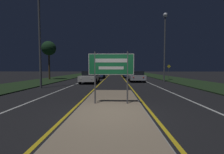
# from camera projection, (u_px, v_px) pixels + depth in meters

# --- Properties ---
(ground_plane) EXTENTS (160.00, 160.00, 0.00)m
(ground_plane) POSITION_uv_depth(u_px,v_px,m) (110.00, 115.00, 5.51)
(ground_plane) COLOR black
(median_island) EXTENTS (2.80, 8.77, 0.10)m
(median_island) POSITION_uv_depth(u_px,v_px,m) (111.00, 105.00, 6.94)
(median_island) COLOR #999993
(median_island) RESTS_ON ground_plane
(verge_left) EXTENTS (5.00, 100.00, 0.08)m
(verge_left) POSITION_uv_depth(u_px,v_px,m) (59.00, 78.00, 25.71)
(verge_left) COLOR #1E3319
(verge_left) RESTS_ON ground_plane
(verge_right) EXTENTS (5.00, 100.00, 0.08)m
(verge_right) POSITION_uv_depth(u_px,v_px,m) (171.00, 78.00, 25.24)
(verge_right) COLOR #1E3319
(verge_right) RESTS_ON ground_plane
(centre_line_yellow_left) EXTENTS (0.12, 70.00, 0.01)m
(centre_line_yellow_left) POSITION_uv_depth(u_px,v_px,m) (107.00, 77.00, 30.51)
(centre_line_yellow_left) COLOR gold
(centre_line_yellow_left) RESTS_ON ground_plane
(centre_line_yellow_right) EXTENTS (0.12, 70.00, 0.01)m
(centre_line_yellow_right) POSITION_uv_depth(u_px,v_px,m) (123.00, 77.00, 30.43)
(centre_line_yellow_right) COLOR gold
(centre_line_yellow_right) RESTS_ON ground_plane
(lane_line_white_left) EXTENTS (0.12, 70.00, 0.01)m
(lane_line_white_left) POSITION_uv_depth(u_px,v_px,m) (94.00, 77.00, 30.57)
(lane_line_white_left) COLOR silver
(lane_line_white_left) RESTS_ON ground_plane
(lane_line_white_right) EXTENTS (0.12, 70.00, 0.01)m
(lane_line_white_right) POSITION_uv_depth(u_px,v_px,m) (135.00, 77.00, 30.36)
(lane_line_white_right) COLOR silver
(lane_line_white_right) RESTS_ON ground_plane
(edge_line_white_left) EXTENTS (0.10, 70.00, 0.01)m
(edge_line_white_left) POSITION_uv_depth(u_px,v_px,m) (80.00, 77.00, 30.65)
(edge_line_white_left) COLOR silver
(edge_line_white_left) RESTS_ON ground_plane
(edge_line_white_right) EXTENTS (0.10, 70.00, 0.01)m
(edge_line_white_right) POSITION_uv_depth(u_px,v_px,m) (150.00, 77.00, 30.29)
(edge_line_white_right) COLOR silver
(edge_line_white_right) RESTS_ON ground_plane
(highway_sign) EXTENTS (2.08, 0.07, 2.40)m
(highway_sign) POSITION_uv_depth(u_px,v_px,m) (111.00, 67.00, 6.83)
(highway_sign) COLOR #56565B
(highway_sign) RESTS_ON median_island
(streetlight_left_near) EXTENTS (0.46, 0.46, 9.39)m
(streetlight_left_near) POSITION_uv_depth(u_px,v_px,m) (39.00, 22.00, 12.84)
(streetlight_left_near) COLOR #56565B
(streetlight_left_near) RESTS_ON ground_plane
(streetlight_right_near) EXTENTS (0.55, 0.55, 8.86)m
(streetlight_right_near) POSITION_uv_depth(u_px,v_px,m) (165.00, 36.00, 19.32)
(streetlight_right_near) COLOR #56565B
(streetlight_right_near) RESTS_ON ground_plane
(car_receding_0) EXTENTS (2.00, 4.38, 1.39)m
(car_receding_0) POSITION_uv_depth(u_px,v_px,m) (136.00, 76.00, 19.68)
(car_receding_0) COLOR #B7B7BC
(car_receding_0) RESTS_ON ground_plane
(car_receding_1) EXTENTS (1.90, 4.34, 1.53)m
(car_receding_1) POSITION_uv_depth(u_px,v_px,m) (128.00, 73.00, 27.97)
(car_receding_1) COLOR navy
(car_receding_1) RESTS_ON ground_plane
(car_receding_2) EXTENTS (1.96, 4.13, 1.51)m
(car_receding_2) POSITION_uv_depth(u_px,v_px,m) (124.00, 72.00, 40.50)
(car_receding_2) COLOR #B7B7BC
(car_receding_2) RESTS_ON ground_plane
(car_receding_3) EXTENTS (2.02, 4.26, 1.41)m
(car_receding_3) POSITION_uv_depth(u_px,v_px,m) (123.00, 71.00, 49.18)
(car_receding_3) COLOR black
(car_receding_3) RESTS_ON ground_plane
(car_approaching_0) EXTENTS (1.98, 4.61, 1.42)m
(car_approaching_0) POSITION_uv_depth(u_px,v_px,m) (90.00, 77.00, 17.96)
(car_approaching_0) COLOR silver
(car_approaching_0) RESTS_ON ground_plane
(car_approaching_1) EXTENTS (1.95, 4.19, 1.57)m
(car_approaching_1) POSITION_uv_depth(u_px,v_px,m) (99.00, 74.00, 26.62)
(car_approaching_1) COLOR navy
(car_approaching_1) RESTS_ON ground_plane
(warning_sign) EXTENTS (0.60, 0.06, 2.27)m
(warning_sign) POSITION_uv_depth(u_px,v_px,m) (169.00, 70.00, 24.77)
(warning_sign) COLOR #56565B
(warning_sign) RESTS_ON verge_right
(roadside_palm_left) EXTENTS (2.11, 2.11, 5.73)m
(roadside_palm_left) POSITION_uv_depth(u_px,v_px,m) (49.00, 49.00, 22.41)
(roadside_palm_left) COLOR #4C3823
(roadside_palm_left) RESTS_ON verge_left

